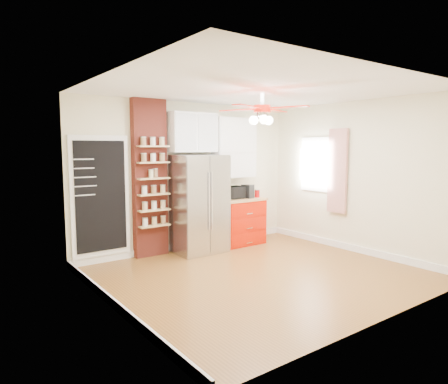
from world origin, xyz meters
TOP-DOWN VIEW (x-y plane):
  - floor at (0.00, 0.00)m, footprint 4.50×4.50m
  - ceiling at (0.00, 0.00)m, footprint 4.50×4.50m
  - wall_back at (0.00, 2.00)m, footprint 4.50×0.02m
  - wall_front at (0.00, -2.00)m, footprint 4.50×0.02m
  - wall_left at (-2.25, 0.00)m, footprint 0.02×4.00m
  - wall_right at (2.25, 0.00)m, footprint 0.02×4.00m
  - chalkboard at (-1.70, 1.96)m, footprint 0.95×0.05m
  - brick_pillar at (-0.85, 1.92)m, footprint 0.60×0.16m
  - fridge at (-0.05, 1.63)m, footprint 0.90×0.70m
  - upper_glass_cabinet at (-0.05, 1.82)m, footprint 0.90×0.35m
  - red_cabinet at (0.92, 1.68)m, footprint 0.94×0.64m
  - upper_shelf_unit at (0.92, 1.85)m, footprint 0.90×0.30m
  - window at (2.23, 0.90)m, footprint 0.04×0.75m
  - curtain at (2.18, 0.35)m, footprint 0.06×0.40m
  - ceiling_fan at (0.00, 0.00)m, footprint 1.40×1.40m
  - toaster_oven at (0.76, 1.69)m, footprint 0.43×0.29m
  - coffee_maker at (1.07, 1.61)m, footprint 0.19×0.24m
  - canister_left at (1.29, 1.58)m, footprint 0.11×0.11m
  - canister_right at (1.23, 1.72)m, footprint 0.12×0.12m
  - pantry_jar_oats at (-0.90, 1.76)m, footprint 0.10×0.10m
  - pantry_jar_beans at (-0.80, 1.81)m, footprint 0.10×0.10m

SIDE VIEW (x-z plane):
  - floor at x=0.00m, z-range 0.00..0.00m
  - red_cabinet at x=0.92m, z-range 0.00..0.90m
  - fridge at x=-0.05m, z-range 0.00..1.75m
  - canister_right at x=1.23m, z-range 0.90..1.03m
  - canister_left at x=1.29m, z-range 0.90..1.04m
  - toaster_oven at x=0.76m, z-range 0.90..1.14m
  - coffee_maker at x=1.07m, z-range 0.90..1.16m
  - chalkboard at x=-1.70m, z-range 0.12..2.08m
  - wall_back at x=0.00m, z-range 0.00..2.70m
  - wall_front at x=0.00m, z-range 0.00..2.70m
  - wall_left at x=-2.25m, z-range 0.00..2.70m
  - wall_right at x=2.25m, z-range 0.00..2.70m
  - brick_pillar at x=-0.85m, z-range 0.00..2.70m
  - pantry_jar_oats at x=-0.90m, z-range 1.37..1.50m
  - pantry_jar_beans at x=-0.80m, z-range 1.37..1.51m
  - curtain at x=2.18m, z-range 0.67..2.23m
  - window at x=2.23m, z-range 1.02..2.08m
  - upper_shelf_unit at x=0.92m, z-range 1.30..2.45m
  - upper_glass_cabinet at x=-0.05m, z-range 1.80..2.50m
  - ceiling_fan at x=0.00m, z-range 2.20..2.65m
  - ceiling at x=0.00m, z-range 2.70..2.70m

